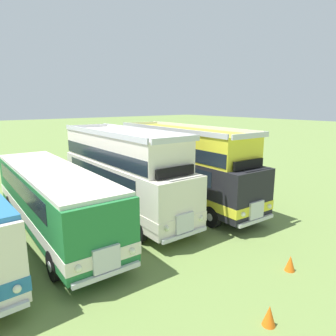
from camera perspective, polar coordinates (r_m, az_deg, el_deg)
bus_fifth_in_row at (r=14.65m, az=-20.88°, el=-4.82°), size 2.84×11.19×2.99m
bus_sixth_in_row at (r=16.03m, az=-8.44°, el=-0.51°), size 2.71×9.87×4.52m
bus_seventh_in_row at (r=17.79m, az=2.71°, el=0.89°), size 3.04×10.82×4.52m
cone_near_end at (r=12.06m, az=21.87°, el=-16.19°), size 0.36×0.36×0.57m
cone_far_end at (r=9.39m, az=18.39°, el=-24.70°), size 0.36×0.36×0.58m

